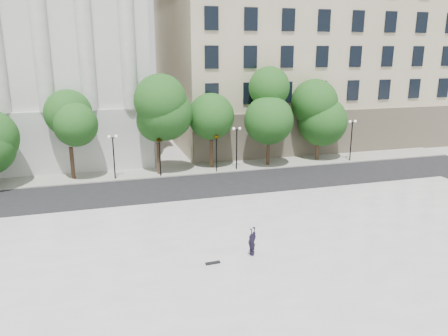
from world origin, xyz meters
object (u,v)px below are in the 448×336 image
Objects in this scene: person_lying at (252,251)px; skateboard at (213,263)px; traffic_light_west at (159,137)px; traffic_light_east at (216,134)px.

skateboard is at bearing 155.03° from person_lying.
traffic_light_west is 5.30× the size of skateboard.
traffic_light_west is 1.00× the size of traffic_light_east.
traffic_light_east reaches higher than skateboard.
traffic_light_east reaches higher than person_lying.
person_lying is at bearing -99.23° from traffic_light_east.
traffic_light_west reaches higher than skateboard.
skateboard is (0.09, -18.60, -3.25)m from traffic_light_west.
traffic_light_east is 2.65× the size of person_lying.
traffic_light_east is (5.37, 0.00, 0.01)m from traffic_light_west.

